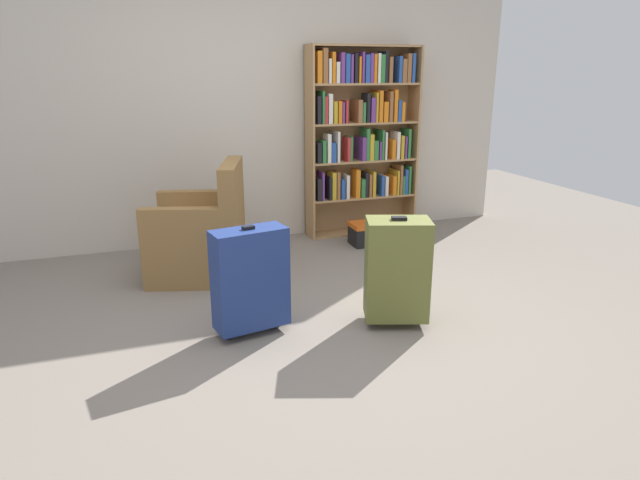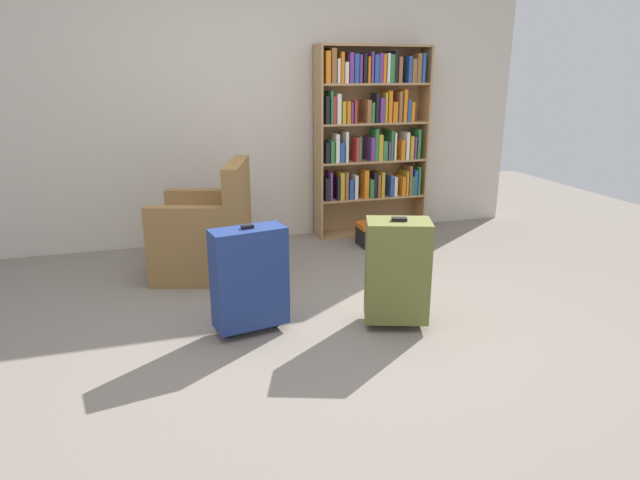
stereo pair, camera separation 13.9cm
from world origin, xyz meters
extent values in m
plane|color=slate|center=(0.00, 0.00, 0.00)|extent=(9.37, 9.37, 0.00)
cube|color=beige|center=(0.00, 2.23, 1.30)|extent=(5.35, 0.10, 2.60)
cube|color=#A87F51|center=(0.57, 2.03, 0.90)|extent=(0.02, 0.26, 1.79)
cube|color=#A87F51|center=(1.65, 2.03, 0.90)|extent=(0.02, 0.26, 1.79)
cube|color=#A87F51|center=(1.11, 2.15, 0.90)|extent=(1.09, 0.02, 1.79)
cube|color=#A87F51|center=(1.11, 2.03, 0.01)|extent=(1.05, 0.24, 0.02)
cube|color=#A87F51|center=(1.11, 2.03, 0.37)|extent=(1.05, 0.24, 0.02)
cube|color=#A87F51|center=(1.11, 2.03, 0.73)|extent=(1.05, 0.24, 0.02)
cube|color=#A87F51|center=(1.11, 2.03, 1.08)|extent=(1.05, 0.24, 0.02)
cube|color=#A87F51|center=(1.11, 2.03, 1.44)|extent=(1.05, 0.24, 0.02)
cube|color=#A87F51|center=(1.11, 2.03, 1.78)|extent=(1.05, 0.24, 0.02)
cube|color=black|center=(0.64, 1.98, 0.48)|extent=(0.04, 0.15, 0.21)
cube|color=#66337F|center=(0.67, 2.00, 0.51)|extent=(0.02, 0.18, 0.27)
cube|color=black|center=(0.74, 1.99, 0.49)|extent=(0.02, 0.16, 0.22)
cube|color=gold|center=(0.78, 1.98, 0.51)|extent=(0.04, 0.16, 0.26)
cube|color=brown|center=(0.83, 1.99, 0.51)|extent=(0.03, 0.17, 0.26)
cube|color=#264C99|center=(0.87, 1.99, 0.47)|extent=(0.04, 0.16, 0.19)
cube|color=silver|center=(0.92, 1.98, 0.49)|extent=(0.03, 0.14, 0.23)
cube|color=orange|center=(1.03, 1.98, 0.51)|extent=(0.04, 0.15, 0.27)
cube|color=#2D7238|center=(1.08, 2.02, 0.47)|extent=(0.04, 0.22, 0.18)
cube|color=black|center=(1.12, 1.98, 0.50)|extent=(0.03, 0.15, 0.24)
cube|color=brown|center=(1.16, 2.00, 0.49)|extent=(0.03, 0.19, 0.22)
cube|color=gold|center=(1.20, 2.01, 0.50)|extent=(0.03, 0.20, 0.24)
cube|color=#264C99|center=(1.29, 2.00, 0.48)|extent=(0.03, 0.20, 0.20)
cube|color=silver|center=(1.33, 2.01, 0.47)|extent=(0.03, 0.21, 0.19)
cube|color=orange|center=(1.42, 2.01, 0.47)|extent=(0.04, 0.21, 0.19)
cube|color=gold|center=(1.46, 2.01, 0.50)|extent=(0.02, 0.21, 0.24)
cube|color=brown|center=(1.49, 2.00, 0.52)|extent=(0.03, 0.19, 0.29)
cube|color=#2D7238|center=(1.52, 1.98, 0.47)|extent=(0.02, 0.15, 0.19)
cube|color=#264C99|center=(1.55, 1.98, 0.50)|extent=(0.03, 0.16, 0.25)
cube|color=#2D7238|center=(1.58, 1.98, 0.52)|extent=(0.02, 0.15, 0.28)
cube|color=black|center=(0.63, 2.01, 0.83)|extent=(0.04, 0.21, 0.19)
cube|color=#2D7238|center=(0.68, 1.99, 0.84)|extent=(0.04, 0.17, 0.21)
cube|color=silver|center=(0.73, 1.98, 0.87)|extent=(0.03, 0.15, 0.26)
cube|color=#264C99|center=(0.78, 1.99, 0.83)|extent=(0.04, 0.17, 0.18)
cube|color=silver|center=(0.82, 2.01, 0.88)|extent=(0.02, 0.21, 0.28)
cube|color=#B22D2D|center=(0.93, 1.98, 0.85)|extent=(0.03, 0.15, 0.23)
cube|color=#2D7238|center=(0.95, 1.99, 0.85)|extent=(0.02, 0.18, 0.23)
cube|color=#66337F|center=(1.08, 2.02, 0.85)|extent=(0.04, 0.22, 0.22)
cube|color=#2D7238|center=(1.12, 2.00, 0.89)|extent=(0.03, 0.18, 0.30)
cube|color=gold|center=(1.16, 2.00, 0.86)|extent=(0.04, 0.18, 0.25)
cube|color=#2D7238|center=(1.21, 1.98, 0.83)|extent=(0.04, 0.15, 0.19)
cube|color=#66337F|center=(1.25, 1.99, 0.82)|extent=(0.02, 0.17, 0.18)
cube|color=#2D7238|center=(1.28, 2.02, 0.88)|extent=(0.02, 0.22, 0.28)
cube|color=silver|center=(1.31, 2.01, 0.87)|extent=(0.02, 0.21, 0.26)
cube|color=orange|center=(1.39, 1.99, 0.83)|extent=(0.04, 0.18, 0.19)
cube|color=silver|center=(1.44, 2.00, 0.87)|extent=(0.03, 0.18, 0.26)
cube|color=gold|center=(1.49, 1.99, 0.85)|extent=(0.03, 0.17, 0.22)
cube|color=#66337F|center=(1.52, 2.01, 0.84)|extent=(0.02, 0.21, 0.21)
cube|color=#2D7238|center=(1.56, 2.00, 0.88)|extent=(0.03, 0.19, 0.28)
cube|color=black|center=(0.63, 1.99, 1.22)|extent=(0.04, 0.17, 0.25)
cube|color=#2D7238|center=(0.67, 2.00, 1.24)|extent=(0.02, 0.19, 0.29)
cube|color=#B22D2D|center=(0.70, 1.99, 1.22)|extent=(0.03, 0.18, 0.24)
cube|color=silver|center=(0.74, 2.02, 1.23)|extent=(0.04, 0.22, 0.27)
cube|color=gold|center=(0.79, 1.98, 1.19)|extent=(0.03, 0.16, 0.20)
cube|color=orange|center=(0.83, 2.00, 1.19)|extent=(0.03, 0.19, 0.20)
cube|color=#66337F|center=(0.87, 1.99, 1.19)|extent=(0.02, 0.17, 0.19)
cube|color=#B22D2D|center=(0.90, 1.98, 1.20)|extent=(0.02, 0.15, 0.21)
cube|color=brown|center=(1.03, 2.01, 1.20)|extent=(0.04, 0.22, 0.21)
cube|color=#2D7238|center=(1.07, 2.01, 1.19)|extent=(0.03, 0.21, 0.19)
cube|color=black|center=(1.12, 1.98, 1.23)|extent=(0.03, 0.15, 0.27)
cube|color=#66337F|center=(1.17, 1.99, 1.21)|extent=(0.04, 0.17, 0.23)
cube|color=gold|center=(1.20, 2.01, 1.23)|extent=(0.02, 0.22, 0.27)
cube|color=orange|center=(1.24, 2.01, 1.24)|extent=(0.04, 0.22, 0.29)
cube|color=orange|center=(1.30, 1.98, 1.19)|extent=(0.04, 0.15, 0.19)
cube|color=brown|center=(1.35, 2.00, 1.23)|extent=(0.03, 0.18, 0.28)
cube|color=orange|center=(1.40, 1.99, 1.24)|extent=(0.03, 0.17, 0.30)
cube|color=#264C99|center=(1.44, 2.01, 1.19)|extent=(0.03, 0.20, 0.20)
cube|color=orange|center=(1.48, 2.01, 1.19)|extent=(0.03, 0.21, 0.18)
cube|color=orange|center=(0.64, 2.00, 1.59)|extent=(0.04, 0.19, 0.28)
cube|color=brown|center=(0.69, 2.00, 1.60)|extent=(0.04, 0.18, 0.30)
cube|color=silver|center=(0.73, 1.98, 1.56)|extent=(0.02, 0.15, 0.21)
cube|color=orange|center=(0.77, 1.99, 1.59)|extent=(0.03, 0.17, 0.27)
cube|color=silver|center=(0.81, 1.98, 1.55)|extent=(0.03, 0.16, 0.18)
cube|color=#66337F|center=(0.86, 2.00, 1.59)|extent=(0.04, 0.19, 0.26)
cube|color=#264C99|center=(0.90, 1.99, 1.58)|extent=(0.04, 0.18, 0.25)
cube|color=#66337F|center=(0.95, 2.01, 1.58)|extent=(0.02, 0.22, 0.25)
cube|color=black|center=(0.99, 1.99, 1.58)|extent=(0.03, 0.17, 0.26)
cube|color=orange|center=(1.02, 1.99, 1.57)|extent=(0.02, 0.16, 0.23)
cube|color=#66337F|center=(1.06, 2.01, 1.59)|extent=(0.02, 0.20, 0.27)
cube|color=#264C99|center=(1.10, 2.01, 1.58)|extent=(0.04, 0.22, 0.25)
cube|color=#66337F|center=(1.14, 2.01, 1.58)|extent=(0.03, 0.21, 0.26)
cube|color=orange|center=(1.18, 1.99, 1.58)|extent=(0.03, 0.16, 0.25)
cube|color=silver|center=(1.21, 2.01, 1.58)|extent=(0.03, 0.21, 0.26)
cube|color=#2D7238|center=(1.25, 1.99, 1.58)|extent=(0.04, 0.18, 0.25)
cube|color=black|center=(1.29, 2.00, 1.59)|extent=(0.03, 0.20, 0.28)
cube|color=brown|center=(1.33, 2.01, 1.57)|extent=(0.03, 0.21, 0.23)
cube|color=#264C99|center=(1.43, 2.00, 1.57)|extent=(0.03, 0.19, 0.24)
cube|color=brown|center=(1.48, 2.00, 1.56)|extent=(0.04, 0.19, 0.21)
cube|color=brown|center=(1.52, 2.01, 1.58)|extent=(0.04, 0.21, 0.26)
cube|color=#264C99|center=(1.57, 2.00, 1.58)|extent=(0.03, 0.19, 0.26)
cube|color=olive|center=(-0.59, 1.33, 0.20)|extent=(0.87, 0.87, 0.40)
cube|color=tan|center=(-0.59, 1.33, 0.44)|extent=(0.70, 0.64, 0.08)
cube|color=olive|center=(-0.31, 1.25, 0.65)|extent=(0.31, 0.71, 0.50)
cube|color=olive|center=(-0.51, 1.62, 0.51)|extent=(0.70, 0.30, 0.22)
cube|color=olive|center=(-0.68, 1.04, 0.51)|extent=(0.70, 0.30, 0.22)
cylinder|color=white|center=(-0.05, 1.26, 0.05)|extent=(0.08, 0.08, 0.10)
torus|color=white|center=(0.00, 1.26, 0.05)|extent=(0.06, 0.01, 0.06)
cube|color=black|center=(1.08, 1.62, 0.09)|extent=(0.46, 0.23, 0.19)
cube|color=#D85919|center=(1.08, 1.62, 0.19)|extent=(0.47, 0.24, 0.04)
cube|color=brown|center=(0.49, 0.01, 0.37)|extent=(0.45, 0.37, 0.64)
cube|color=black|center=(0.49, 0.01, 0.70)|extent=(0.10, 0.08, 0.02)
cylinder|color=black|center=(0.36, 0.06, 0.03)|extent=(0.06, 0.06, 0.05)
cylinder|color=black|center=(0.62, -0.03, 0.03)|extent=(0.06, 0.06, 0.05)
cube|color=navy|center=(-0.41, 0.18, 0.36)|extent=(0.48, 0.27, 0.62)
cube|color=black|center=(-0.41, 0.18, 0.68)|extent=(0.08, 0.05, 0.02)
cylinder|color=black|center=(-0.57, 0.15, 0.03)|extent=(0.06, 0.06, 0.05)
cylinder|color=black|center=(-0.26, 0.21, 0.03)|extent=(0.06, 0.06, 0.05)
camera|label=1|loc=(-1.04, -2.91, 1.57)|focal=31.04mm
camera|label=2|loc=(-0.91, -2.95, 1.57)|focal=31.04mm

